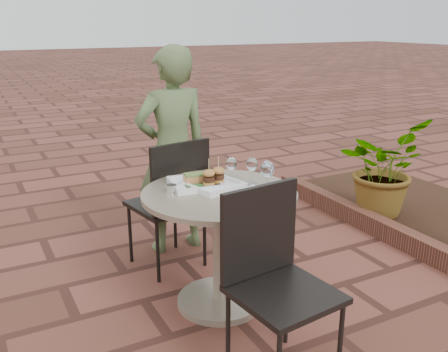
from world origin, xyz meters
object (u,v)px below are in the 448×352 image
chair_near (272,267)px  plate_sliders (214,182)px  plate_salmon (195,182)px  cafe_table (220,231)px  diner (173,151)px  plate_tuna (259,198)px  chair_far (173,195)px

chair_near → plate_sliders: (0.05, 0.71, 0.21)m
chair_near → plate_salmon: size_ratio=2.92×
cafe_table → chair_near: (-0.04, -0.63, 0.07)m
plate_salmon → chair_near: bearing=-87.1°
diner → plate_tuna: diner is taller
diner → plate_tuna: size_ratio=4.31×
chair_near → plate_tuna: size_ratio=2.64×
chair_near → diner: 1.52m
chair_far → plate_salmon: 0.44m
cafe_table → plate_sliders: (0.01, 0.08, 0.28)m
cafe_table → plate_salmon: plate_salmon is taller
cafe_table → plate_sliders: plate_sliders is taller
chair_far → plate_sliders: 0.52m
chair_near → plate_tuna: (0.16, 0.39, 0.20)m
chair_far → plate_tuna: size_ratio=2.64×
chair_far → plate_salmon: chair_far is taller
plate_sliders → plate_tuna: 0.34m
cafe_table → chair_far: 0.56m
chair_far → diner: bearing=-123.4°
cafe_table → chair_far: chair_far is taller
chair_near → diner: (0.11, 1.51, 0.21)m
plate_tuna → chair_near: bearing=-112.7°
chair_near → diner: size_ratio=0.61×
cafe_table → diner: size_ratio=0.59×
cafe_table → plate_sliders: bearing=86.2°
plate_salmon → plate_tuna: plate_salmon is taller
cafe_table → diner: 0.92m
plate_salmon → plate_tuna: 0.44m
plate_salmon → plate_tuna: (0.20, -0.39, -0.01)m
plate_salmon → plate_sliders: 0.12m
plate_salmon → diner: bearing=78.3°
diner → plate_salmon: (-0.15, -0.72, -0.01)m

